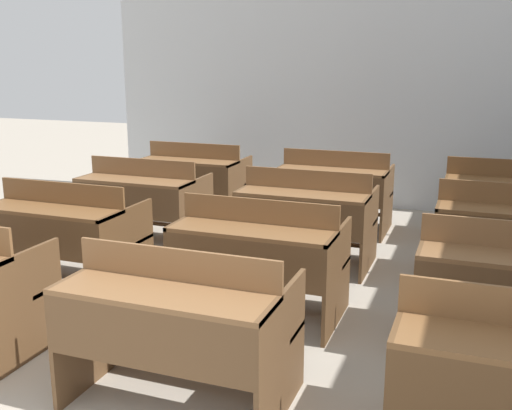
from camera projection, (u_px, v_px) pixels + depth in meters
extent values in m
cube|color=silver|center=(348.00, 86.00, 7.79)|extent=(6.71, 0.06, 3.15)
cube|color=brown|center=(21.00, 310.00, 3.79)|extent=(0.03, 0.79, 0.73)
cube|color=brown|center=(94.00, 324.00, 3.60)|extent=(0.03, 0.79, 0.73)
cube|color=brown|center=(282.00, 357.00, 3.19)|extent=(0.03, 0.79, 0.73)
cube|color=brown|center=(162.00, 295.00, 3.12)|extent=(1.21, 0.37, 0.03)
cube|color=brown|center=(146.00, 341.00, 3.00)|extent=(1.16, 0.02, 0.33)
cube|color=brown|center=(177.00, 265.00, 3.25)|extent=(1.21, 0.02, 0.18)
cube|color=brown|center=(201.00, 316.00, 3.61)|extent=(1.21, 0.29, 0.03)
cube|color=brown|center=(202.00, 355.00, 3.67)|extent=(1.16, 0.04, 0.04)
cube|color=brown|center=(398.00, 375.00, 3.01)|extent=(0.03, 0.79, 0.73)
cube|color=#54371E|center=(13.00, 237.00, 5.35)|extent=(0.03, 0.79, 0.73)
cube|color=#54371E|center=(128.00, 251.00, 4.95)|extent=(0.03, 0.79, 0.73)
cube|color=brown|center=(49.00, 210.00, 4.87)|extent=(1.21, 0.37, 0.03)
cube|color=#54371E|center=(36.00, 237.00, 4.76)|extent=(1.16, 0.02, 0.33)
cube|color=brown|center=(61.00, 193.00, 5.01)|extent=(1.21, 0.02, 0.18)
cube|color=brown|center=(86.00, 232.00, 5.37)|extent=(1.21, 0.29, 0.03)
cube|color=#54371E|center=(87.00, 259.00, 5.43)|extent=(1.16, 0.04, 0.04)
cube|color=brown|center=(190.00, 259.00, 4.75)|extent=(0.03, 0.79, 0.73)
cube|color=brown|center=(337.00, 278.00, 4.35)|extent=(0.03, 0.79, 0.73)
cube|color=brown|center=(251.00, 231.00, 4.27)|extent=(1.21, 0.37, 0.03)
cube|color=brown|center=(242.00, 263.00, 4.16)|extent=(1.16, 0.02, 0.33)
cube|color=brown|center=(259.00, 211.00, 4.41)|extent=(1.21, 0.02, 0.18)
cube|color=brown|center=(271.00, 254.00, 4.77)|extent=(1.21, 0.29, 0.03)
cube|color=brown|center=(271.00, 284.00, 4.83)|extent=(1.16, 0.04, 0.04)
cube|color=brown|center=(420.00, 289.00, 4.14)|extent=(0.03, 0.79, 0.73)
cube|color=brown|center=(511.00, 282.00, 4.16)|extent=(1.21, 0.29, 0.03)
cube|color=brown|center=(508.00, 317.00, 4.22)|extent=(1.16, 0.04, 0.04)
cube|color=brown|center=(98.00, 205.00, 6.53)|extent=(0.03, 0.79, 0.73)
cube|color=brown|center=(196.00, 215.00, 6.13)|extent=(0.03, 0.79, 0.73)
cube|color=brown|center=(134.00, 181.00, 6.05)|extent=(1.21, 0.37, 0.03)
cube|color=brown|center=(125.00, 202.00, 5.94)|extent=(1.16, 0.02, 0.33)
cube|color=brown|center=(142.00, 167.00, 6.19)|extent=(1.21, 0.02, 0.18)
cube|color=brown|center=(157.00, 201.00, 6.55)|extent=(1.21, 0.29, 0.03)
cube|color=brown|center=(158.00, 224.00, 6.61)|extent=(1.16, 0.04, 0.04)
cube|color=brown|center=(249.00, 220.00, 5.91)|extent=(0.03, 0.79, 0.73)
cube|color=brown|center=(369.00, 232.00, 5.50)|extent=(0.03, 0.79, 0.73)
cube|color=brown|center=(302.00, 195.00, 5.43)|extent=(1.21, 0.37, 0.03)
cube|color=brown|center=(296.00, 218.00, 5.31)|extent=(1.16, 0.02, 0.33)
cube|color=brown|center=(307.00, 180.00, 5.56)|extent=(1.21, 0.02, 0.18)
cube|color=brown|center=(314.00, 216.00, 5.92)|extent=(1.21, 0.29, 0.03)
cube|color=brown|center=(313.00, 241.00, 5.98)|extent=(1.16, 0.04, 0.04)
cube|color=brown|center=(437.00, 239.00, 5.30)|extent=(0.03, 0.79, 0.73)
cube|color=brown|center=(509.00, 234.00, 5.32)|extent=(1.21, 0.29, 0.03)
cube|color=brown|center=(506.00, 261.00, 5.38)|extent=(1.16, 0.04, 0.04)
cube|color=brown|center=(154.00, 183.00, 7.69)|extent=(0.03, 0.79, 0.73)
cube|color=brown|center=(240.00, 190.00, 7.29)|extent=(0.03, 0.79, 0.73)
cube|color=brown|center=(188.00, 161.00, 7.21)|extent=(1.21, 0.37, 0.03)
cube|color=brown|center=(181.00, 178.00, 7.10)|extent=(1.16, 0.02, 0.33)
cube|color=brown|center=(194.00, 150.00, 7.35)|extent=(1.21, 0.02, 0.18)
cube|color=brown|center=(204.00, 180.00, 7.71)|extent=(1.21, 0.29, 0.03)
cube|color=brown|center=(205.00, 199.00, 7.77)|extent=(1.16, 0.04, 0.04)
cube|color=brown|center=(286.00, 194.00, 7.07)|extent=(0.03, 0.79, 0.73)
cube|color=brown|center=(387.00, 202.00, 6.67)|extent=(0.03, 0.79, 0.73)
cube|color=brown|center=(332.00, 171.00, 6.60)|extent=(1.21, 0.37, 0.03)
cube|color=brown|center=(327.00, 190.00, 6.48)|extent=(1.16, 0.02, 0.33)
cube|color=brown|center=(335.00, 159.00, 6.73)|extent=(1.21, 0.02, 0.18)
cube|color=brown|center=(340.00, 190.00, 7.09)|extent=(1.21, 0.29, 0.03)
cube|color=brown|center=(339.00, 211.00, 7.15)|extent=(1.16, 0.04, 0.04)
cube|color=#52351D|center=(445.00, 206.00, 6.49)|extent=(0.03, 0.79, 0.73)
cube|color=brown|center=(508.00, 182.00, 6.01)|extent=(1.21, 0.37, 0.03)
cube|color=#52351D|center=(507.00, 203.00, 5.89)|extent=(1.16, 0.02, 0.33)
cube|color=brown|center=(509.00, 168.00, 6.14)|extent=(1.21, 0.02, 0.18)
cube|color=brown|center=(504.00, 202.00, 6.50)|extent=(1.21, 0.29, 0.03)
cube|color=#52351D|center=(502.00, 225.00, 6.57)|extent=(1.16, 0.04, 0.04)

